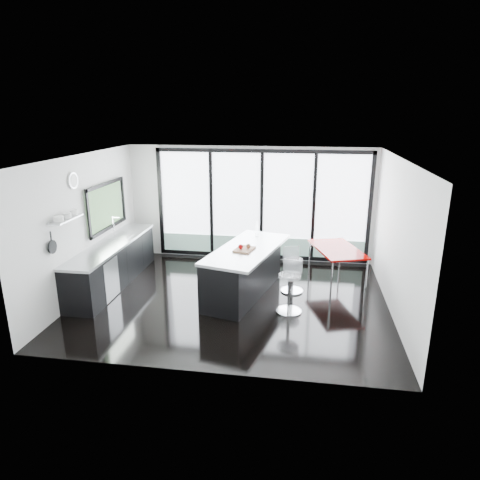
% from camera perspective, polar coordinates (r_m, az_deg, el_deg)
% --- Properties ---
extents(floor, '(6.00, 5.00, 0.00)m').
position_cam_1_polar(floor, '(8.60, -0.97, -7.90)').
color(floor, black).
rests_on(floor, ground).
extents(ceiling, '(6.00, 5.00, 0.00)m').
position_cam_1_polar(ceiling, '(7.84, -1.08, 11.00)').
color(ceiling, white).
rests_on(ceiling, wall_back).
extents(wall_back, '(6.00, 0.09, 2.80)m').
position_cam_1_polar(wall_back, '(10.47, 2.75, 4.01)').
color(wall_back, silver).
rests_on(wall_back, ground).
extents(wall_front, '(6.00, 0.00, 2.80)m').
position_cam_1_polar(wall_front, '(5.79, -5.25, -5.59)').
color(wall_front, silver).
rests_on(wall_front, ground).
extents(wall_left, '(0.26, 5.00, 2.80)m').
position_cam_1_polar(wall_left, '(9.28, -19.17, 3.23)').
color(wall_left, silver).
rests_on(wall_left, ground).
extents(wall_right, '(0.00, 5.00, 2.80)m').
position_cam_1_polar(wall_right, '(8.17, 20.20, 0.16)').
color(wall_right, silver).
rests_on(wall_right, ground).
extents(counter_cabinets, '(0.69, 3.24, 1.36)m').
position_cam_1_polar(counter_cabinets, '(9.56, -16.59, -3.02)').
color(counter_cabinets, black).
rests_on(counter_cabinets, floor).
extents(island, '(1.60, 2.62, 1.30)m').
position_cam_1_polar(island, '(8.66, 0.48, -4.05)').
color(island, black).
rests_on(island, floor).
extents(bar_stool_near, '(0.58, 0.58, 0.75)m').
position_cam_1_polar(bar_stool_near, '(7.98, 6.57, -7.09)').
color(bar_stool_near, silver).
rests_on(bar_stool_near, floor).
extents(bar_stool_far, '(0.58, 0.58, 0.72)m').
position_cam_1_polar(bar_stool_far, '(8.87, 7.00, -4.67)').
color(bar_stool_far, silver).
rests_on(bar_stool_far, floor).
extents(red_table, '(1.26, 1.66, 0.79)m').
position_cam_1_polar(red_table, '(9.47, 12.69, -3.35)').
color(red_table, '#820100').
rests_on(red_table, floor).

